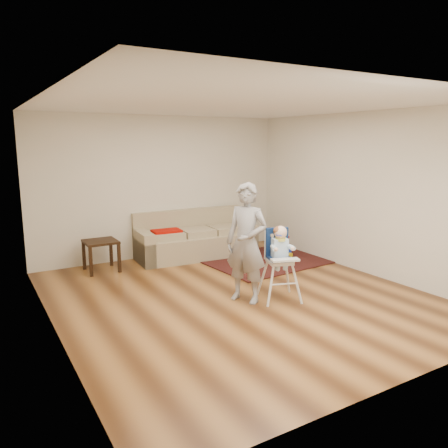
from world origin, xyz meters
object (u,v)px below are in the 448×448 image
high_chair (280,264)px  toy_ball (253,264)px  adult (246,243)px  ride_on_toy (280,247)px  side_table (101,256)px  sofa (195,234)px

high_chair → toy_ball: bearing=88.2°
high_chair → adult: (-0.43, 0.20, 0.32)m
ride_on_toy → high_chair: bearing=-132.7°
toy_ball → side_table: bearing=151.8°
high_chair → ride_on_toy: bearing=70.2°
sofa → high_chair: 2.71m
sofa → side_table: 1.85m
sofa → toy_ball: size_ratio=17.46×
toy_ball → adult: bearing=-127.9°
sofa → adult: (-0.48, -2.51, 0.39)m
high_chair → adult: adult is taller
side_table → adult: 2.88m
ride_on_toy → side_table: bearing=159.7°
sofa → high_chair: high_chair is taller
side_table → high_chair: high_chair is taller
high_chair → adult: bearing=173.9°
ride_on_toy → sofa: bearing=140.6°
adult → ride_on_toy: bearing=100.9°
adult → toy_ball: bearing=112.3°
ride_on_toy → toy_ball: 0.93m
toy_ball → high_chair: size_ratio=0.13×
ride_on_toy → toy_ball: ride_on_toy is taller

